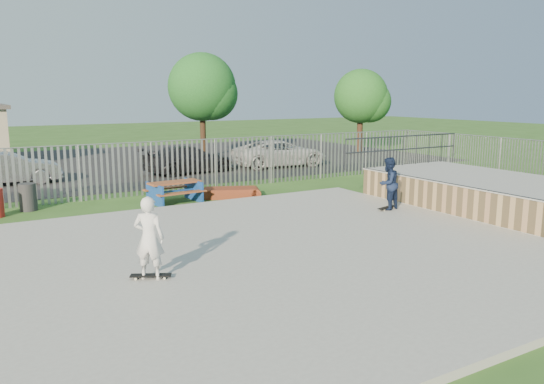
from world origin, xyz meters
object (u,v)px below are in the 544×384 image
car_white (280,153)px  tree_right (361,96)px  tree_mid (202,87)px  funbox (231,193)px  car_silver (7,168)px  car_dark (189,159)px  skater_white (149,238)px  trash_bin_grey (28,197)px  skater_navy (388,184)px  picnic_table (175,192)px

car_white → tree_right: bearing=-62.0°
tree_mid → funbox: bearing=-108.5°
car_silver → tree_mid: size_ratio=0.68×
car_dark → car_white: 5.04m
car_silver → tree_mid: bearing=-64.3°
car_silver → skater_white: size_ratio=2.52×
car_white → skater_white: (-11.34, -13.80, 0.27)m
car_silver → tree_right: (21.06, 2.73, 2.90)m
car_silver → car_dark: car_silver is taller
trash_bin_grey → car_white: car_white is taller
tree_right → skater_navy: (-11.12, -14.87, -2.63)m
trash_bin_grey → skater_navy: 11.63m
tree_right → funbox: bearing=-145.1°
picnic_table → tree_mid: bearing=57.4°
funbox → car_dark: car_dark is taller
car_dark → tree_mid: size_ratio=0.73×
tree_mid → trash_bin_grey: bearing=-134.6°
picnic_table → tree_right: bearing=25.5°
tree_right → tree_mid: bearing=166.6°
car_white → skater_white: size_ratio=2.97×
car_white → skater_white: bearing=145.3°
car_silver → picnic_table: bearing=-145.2°
tree_mid → skater_navy: size_ratio=3.73×
picnic_table → car_white: size_ratio=0.39×
trash_bin_grey → tree_mid: (10.83, 10.98, 3.71)m
car_dark → funbox: bearing=163.8°
tree_mid → skater_white: 22.15m
car_white → tree_mid: bearing=21.8°
car_dark → skater_white: bearing=147.4°
car_dark → car_white: car_white is taller
car_dark → picnic_table: bearing=146.2°
funbox → car_silver: size_ratio=0.47×
trash_bin_grey → tree_right: size_ratio=0.17×
car_dark → skater_navy: skater_navy is taller
car_white → skater_navy: 11.69m
picnic_table → funbox: 2.14m
skater_navy → picnic_table: bearing=-60.0°
car_white → tree_right: tree_right is taller
skater_white → tree_mid: bearing=-79.0°
picnic_table → skater_white: bearing=-118.7°
trash_bin_grey → tree_right: bearing=22.3°
tree_mid → car_white: bearing=-73.0°
funbox → tree_mid: tree_mid is taller
tree_mid → picnic_table: bearing=-117.2°
picnic_table → skater_white: 8.30m
tree_right → skater_navy: tree_right is taller
funbox → tree_mid: (4.12, 12.29, 3.98)m
car_white → car_dark: bearing=93.0°
skater_navy → funbox: bearing=-73.8°
car_silver → skater_navy: skater_navy is taller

